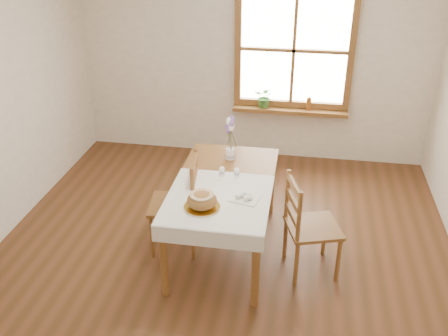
# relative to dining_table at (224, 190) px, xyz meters

# --- Properties ---
(ground) EXTENTS (5.00, 5.00, 0.00)m
(ground) POSITION_rel_dining_table_xyz_m (0.00, -0.30, -0.66)
(ground) COLOR brown
(ground) RESTS_ON ground
(room_walls) EXTENTS (4.60, 5.10, 2.65)m
(room_walls) POSITION_rel_dining_table_xyz_m (0.00, -0.30, 1.04)
(room_walls) COLOR white
(room_walls) RESTS_ON ground
(window) EXTENTS (1.46, 0.08, 1.46)m
(window) POSITION_rel_dining_table_xyz_m (0.50, 2.17, 0.79)
(window) COLOR brown
(window) RESTS_ON ground
(window_sill) EXTENTS (1.46, 0.20, 0.05)m
(window_sill) POSITION_rel_dining_table_xyz_m (0.50, 2.10, 0.03)
(window_sill) COLOR brown
(window_sill) RESTS_ON ground
(dining_table) EXTENTS (0.90, 1.60, 0.75)m
(dining_table) POSITION_rel_dining_table_xyz_m (0.00, 0.00, 0.00)
(dining_table) COLOR brown
(dining_table) RESTS_ON ground
(table_linen) EXTENTS (0.91, 0.99, 0.01)m
(table_linen) POSITION_rel_dining_table_xyz_m (0.00, -0.30, 0.09)
(table_linen) COLOR white
(table_linen) RESTS_ON dining_table
(chair_left) EXTENTS (0.53, 0.51, 0.98)m
(chair_left) POSITION_rel_dining_table_xyz_m (-0.48, -0.03, -0.17)
(chair_left) COLOR brown
(chair_left) RESTS_ON ground
(chair_right) EXTENTS (0.59, 0.57, 0.96)m
(chair_right) POSITION_rel_dining_table_xyz_m (0.84, -0.18, -0.18)
(chair_right) COLOR brown
(chair_right) RESTS_ON ground
(bread_plate) EXTENTS (0.35, 0.35, 0.02)m
(bread_plate) POSITION_rel_dining_table_xyz_m (-0.11, -0.48, 0.10)
(bread_plate) COLOR white
(bread_plate) RESTS_ON table_linen
(bread_loaf) EXTENTS (0.26, 0.26, 0.14)m
(bread_loaf) POSITION_rel_dining_table_xyz_m (-0.11, -0.48, 0.18)
(bread_loaf) COLOR #915E33
(bread_loaf) RESTS_ON bread_plate
(egg_napkin) EXTENTS (0.29, 0.26, 0.01)m
(egg_napkin) POSITION_rel_dining_table_xyz_m (0.23, -0.27, 0.10)
(egg_napkin) COLOR white
(egg_napkin) RESTS_ON table_linen
(eggs) EXTENTS (0.23, 0.21, 0.04)m
(eggs) POSITION_rel_dining_table_xyz_m (0.23, -0.27, 0.13)
(eggs) COLOR white
(eggs) RESTS_ON egg_napkin
(salt_shaker) EXTENTS (0.07, 0.07, 0.10)m
(salt_shaker) POSITION_rel_dining_table_xyz_m (-0.04, 0.10, 0.14)
(salt_shaker) COLOR white
(salt_shaker) RESTS_ON table_linen
(pepper_shaker) EXTENTS (0.06, 0.06, 0.09)m
(pepper_shaker) POSITION_rel_dining_table_xyz_m (0.10, 0.11, 0.14)
(pepper_shaker) COLOR white
(pepper_shaker) RESTS_ON table_linen
(flower_vase) EXTENTS (0.13, 0.13, 0.11)m
(flower_vase) POSITION_rel_dining_table_xyz_m (-0.02, 0.48, 0.14)
(flower_vase) COLOR white
(flower_vase) RESTS_ON dining_table
(lavender_bouquet) EXTENTS (0.18, 0.18, 0.33)m
(lavender_bouquet) POSITION_rel_dining_table_xyz_m (-0.02, 0.48, 0.36)
(lavender_bouquet) COLOR #7D5BA1
(lavender_bouquet) RESTS_ON flower_vase
(potted_plant) EXTENTS (0.31, 0.33, 0.21)m
(potted_plant) POSITION_rel_dining_table_xyz_m (0.17, 2.10, 0.16)
(potted_plant) COLOR #3B752E
(potted_plant) RESTS_ON window_sill
(amber_bottle) EXTENTS (0.08, 0.08, 0.17)m
(amber_bottle) POSITION_rel_dining_table_xyz_m (0.73, 2.10, 0.14)
(amber_bottle) COLOR #9B551C
(amber_bottle) RESTS_ON window_sill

